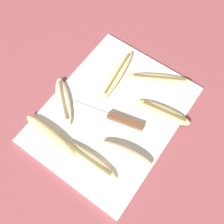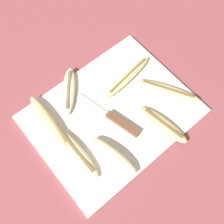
# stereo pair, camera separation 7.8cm
# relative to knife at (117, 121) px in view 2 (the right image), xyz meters

# --- Properties ---
(ground_plane) EXTENTS (4.00, 4.00, 0.00)m
(ground_plane) POSITION_rel_knife_xyz_m (0.01, 0.03, -0.02)
(ground_plane) COLOR #93474C
(cutting_board) EXTENTS (0.48, 0.37, 0.01)m
(cutting_board) POSITION_rel_knife_xyz_m (0.01, 0.03, -0.01)
(cutting_board) COLOR silver
(cutting_board) RESTS_ON ground_plane
(knife) EXTENTS (0.07, 0.22, 0.02)m
(knife) POSITION_rel_knife_xyz_m (0.00, 0.00, 0.00)
(knife) COLOR brown
(knife) RESTS_ON cutting_board
(banana_ripe_center) EXTENTS (0.21, 0.06, 0.02)m
(banana_ripe_center) POSITION_rel_knife_xyz_m (0.12, 0.09, 0.00)
(banana_ripe_center) COLOR beige
(banana_ripe_center) RESTS_ON cutting_board
(banana_bright_far) EXTENTS (0.14, 0.15, 0.02)m
(banana_bright_far) POSITION_rel_knife_xyz_m (-0.05, 0.17, 0.00)
(banana_bright_far) COLOR beige
(banana_bright_far) RESTS_ON cutting_board
(banana_soft_right) EXTENTS (0.04, 0.18, 0.02)m
(banana_soft_right) POSITION_rel_knife_xyz_m (-0.15, -0.00, 0.00)
(banana_soft_right) COLOR beige
(banana_soft_right) RESTS_ON cutting_board
(banana_mellow_near) EXTENTS (0.13, 0.19, 0.02)m
(banana_mellow_near) POSITION_rel_knife_xyz_m (0.19, -0.02, 0.00)
(banana_mellow_near) COLOR beige
(banana_mellow_near) RESTS_ON cutting_board
(banana_cream_curved) EXTENTS (0.07, 0.16, 0.03)m
(banana_cream_curved) POSITION_rel_knife_xyz_m (-0.07, -0.07, 0.01)
(banana_cream_curved) COLOR beige
(banana_cream_curved) RESTS_ON cutting_board
(banana_spotted_left) EXTENTS (0.07, 0.17, 0.02)m
(banana_spotted_left) POSITION_rel_knife_xyz_m (0.10, -0.10, 0.00)
(banana_spotted_left) COLOR #DBC684
(banana_spotted_left) RESTS_ON cutting_board
(banana_golden_short) EXTENTS (0.05, 0.20, 0.03)m
(banana_golden_short) POSITION_rel_knife_xyz_m (-0.16, 0.13, 0.01)
(banana_golden_short) COLOR #EDD689
(banana_golden_short) RESTS_ON cutting_board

